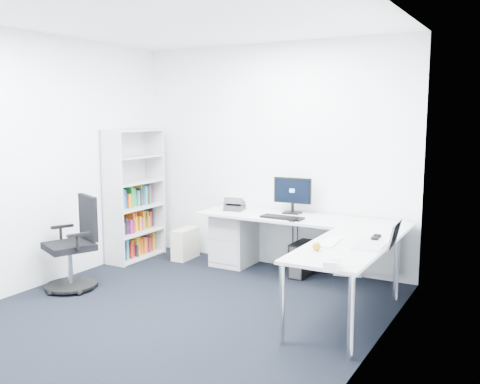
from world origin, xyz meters
The scene contains 21 objects.
ground centered at (0.00, 0.00, 0.00)m, with size 4.20×4.20×0.00m, color black.
ceiling centered at (0.00, 0.00, 2.70)m, with size 4.20×4.20×0.00m, color white.
wall_back centered at (0.00, 2.10, 1.35)m, with size 3.60×0.02×2.70m, color white.
wall_left centered at (-1.80, 0.00, 1.35)m, with size 0.02×4.20×2.70m, color white.
wall_right centered at (1.80, 0.00, 1.35)m, with size 0.02×4.20×2.70m, color white.
l_desk centered at (0.55, 1.40, 0.35)m, with size 2.40×1.35×0.70m, color silver, non-canonical shape.
drawer_pedestal centered at (-0.38, 1.87, 0.34)m, with size 0.45×0.56×0.69m, color silver.
bookshelf centered at (-1.62, 1.45, 0.84)m, with size 0.32×0.84×1.67m, color #BCBFBF, non-canonical shape.
task_chair centered at (-1.42, 0.14, 0.50)m, with size 0.56×0.56×1.00m, color black, non-canonical shape.
black_pc_tower centered at (0.55, 1.80, 0.20)m, with size 0.18×0.41×0.40m, color black.
beige_pc_tower centered at (-1.06, 1.75, 0.20)m, with size 0.18×0.41×0.39m, color beige.
power_strip centered at (1.02, 2.05, 0.02)m, with size 0.32×0.06×0.04m, color white.
monitor centered at (0.37, 1.90, 0.92)m, with size 0.46×0.15×0.44m, color black, non-canonical shape.
black_keyboard centered at (0.40, 1.57, 0.71)m, with size 0.48×0.17×0.02m, color black.
mouse centered at (0.57, 1.49, 0.72)m, with size 0.06×0.11×0.03m, color black.
desk_phone centered at (-0.33, 1.76, 0.78)m, with size 0.22×0.22×0.15m, color #2C2C2E, non-canonical shape.
laptop centered at (1.61, 0.79, 0.83)m, with size 0.36×0.35×0.25m, color silver, non-canonical shape.
white_keyboard centered at (1.26, 0.75, 0.71)m, with size 0.12×0.43×0.01m, color white.
headphones centered at (1.57, 1.13, 0.72)m, with size 0.11×0.17×0.04m, color black, non-canonical shape.
orange_fruit centered at (1.25, 0.43, 0.74)m, with size 0.07×0.07×0.07m, color orange.
tissue_box centered at (1.55, -0.01, 0.74)m, with size 0.11×0.20×0.07m, color white.
Camera 1 is at (2.87, -3.77, 1.87)m, focal length 40.00 mm.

